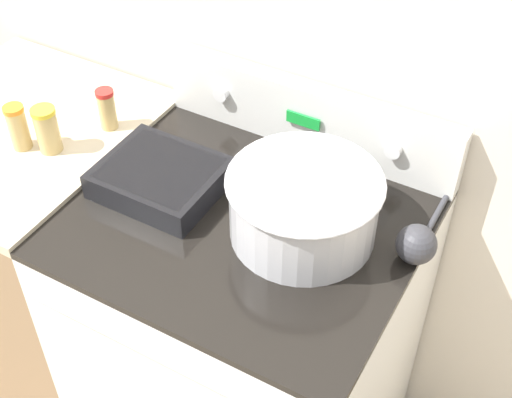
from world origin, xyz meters
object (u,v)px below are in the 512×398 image
(mixing_bowl, at_px, (304,204))
(spice_jar_orange_cap, at_px, (18,127))
(casserole_dish, at_px, (161,176))
(ladle, at_px, (418,242))
(spice_jar_red_cap, at_px, (107,109))
(spice_jar_yellow_cap, at_px, (47,129))

(mixing_bowl, distance_m, spice_jar_orange_cap, 0.76)
(mixing_bowl, bearing_deg, casserole_dish, -174.99)
(mixing_bowl, bearing_deg, ladle, 13.53)
(mixing_bowl, xyz_separation_m, spice_jar_orange_cap, (-0.75, -0.09, -0.02))
(ladle, xyz_separation_m, spice_jar_red_cap, (-0.86, 0.03, 0.03))
(ladle, bearing_deg, casserole_dish, -171.50)
(ladle, xyz_separation_m, spice_jar_yellow_cap, (-0.93, -0.12, 0.03))
(mixing_bowl, height_order, spice_jar_red_cap, mixing_bowl)
(casserole_dish, bearing_deg, mixing_bowl, 5.01)
(spice_jar_yellow_cap, bearing_deg, ladle, 7.18)
(spice_jar_yellow_cap, distance_m, spice_jar_orange_cap, 0.08)
(ladle, distance_m, spice_jar_yellow_cap, 0.94)
(casserole_dish, bearing_deg, spice_jar_orange_cap, -172.21)
(ladle, bearing_deg, spice_jar_red_cap, 177.92)
(mixing_bowl, height_order, ladle, mixing_bowl)
(spice_jar_red_cap, distance_m, spice_jar_orange_cap, 0.22)
(mixing_bowl, xyz_separation_m, ladle, (0.25, 0.06, -0.05))
(mixing_bowl, bearing_deg, spice_jar_orange_cap, -173.54)
(ladle, height_order, spice_jar_red_cap, spice_jar_red_cap)
(mixing_bowl, relative_size, spice_jar_yellow_cap, 2.78)
(casserole_dish, relative_size, spice_jar_yellow_cap, 2.27)
(spice_jar_red_cap, xyz_separation_m, spice_jar_yellow_cap, (-0.07, -0.15, 0.01))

